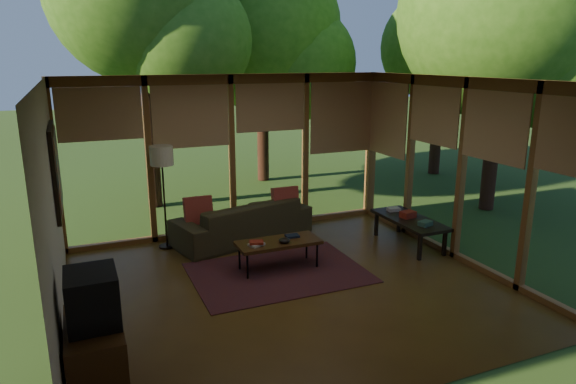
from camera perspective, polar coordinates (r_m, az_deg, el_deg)
name	(u,v)px	position (r m, az deg, el deg)	size (l,w,h in m)	color
floor	(289,287)	(6.95, 0.17, -10.48)	(5.50, 5.50, 0.00)	brown
ceiling	(290,80)	(6.30, 0.19, 12.34)	(5.50, 5.50, 0.00)	silver
wall_left	(52,214)	(6.01, -24.72, -2.21)	(0.04, 5.00, 2.70)	beige
wall_front	(407,257)	(4.42, 13.11, -7.09)	(5.50, 0.04, 2.70)	beige
window_wall_back	(232,155)	(8.80, -6.24, 4.08)	(5.50, 0.12, 2.70)	brown
window_wall_right	(462,171)	(7.96, 18.73, 2.25)	(0.12, 5.00, 2.70)	brown
exterior_lawn	(417,150)	(17.56, 14.12, 4.54)	(40.00, 40.00, 0.00)	#2B481B
tree_ne	(260,29)	(12.61, -3.09, 17.61)	(3.76, 3.76, 5.49)	#381D14
tree_se	(502,13)	(10.69, 22.65, 17.91)	(3.80, 3.80, 5.66)	#381D14
tree_far	(437,48)	(13.69, 16.19, 15.12)	(2.75, 2.75, 4.58)	#381D14
rug	(278,273)	(7.36, -1.07, -8.94)	(2.40, 1.70, 0.01)	maroon
sofa	(243,220)	(8.58, -5.06, -3.16)	(2.30, 0.90, 0.67)	#3E371F
pillow_left	(198,211)	(8.27, -9.94, -2.08)	(0.44, 0.15, 0.44)	maroon
pillow_right	(285,201)	(8.71, -0.30, -0.99)	(0.45, 0.15, 0.45)	maroon
ct_book_lower	(256,244)	(7.19, -3.53, -5.83)	(0.21, 0.15, 0.03)	beige
ct_book_upper	(256,242)	(7.18, -3.53, -5.60)	(0.19, 0.15, 0.03)	maroon
ct_book_side	(292,236)	(7.51, 0.47, -4.90)	(0.19, 0.15, 0.03)	black
ct_bowl	(284,240)	(7.27, -0.42, -5.39)	(0.16, 0.16, 0.07)	black
media_cabinet	(96,352)	(5.32, -20.59, -16.33)	(0.50, 1.00, 0.60)	#4B2C14
television	(92,298)	(5.07, -20.92, -10.95)	(0.45, 0.55, 0.50)	black
console_book_a	(425,223)	(8.18, 15.01, -3.39)	(0.20, 0.14, 0.07)	#33594B
console_book_b	(408,214)	(8.51, 13.18, -2.44)	(0.23, 0.17, 0.10)	maroon
console_book_c	(394,209)	(8.83, 11.66, -1.89)	(0.20, 0.15, 0.06)	beige
floor_lamp	(162,161)	(8.17, -13.84, 3.31)	(0.36, 0.36, 1.65)	black
coffee_table	(278,243)	(7.37, -1.08, -5.70)	(1.20, 0.50, 0.43)	#4B2C14
side_console	(409,221)	(8.50, 13.34, -3.15)	(0.60, 1.40, 0.46)	black
wall_painting	(56,170)	(7.33, -24.39, 2.29)	(0.06, 1.35, 1.15)	black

